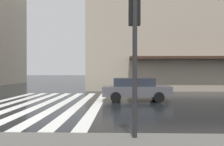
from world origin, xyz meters
The scene contains 5 objects.
ground_plane centered at (0.00, 0.00, 0.00)m, with size 220.00×220.00×0.00m, color black.
zebra_crossing centered at (4.00, 0.16, 0.00)m, with size 13.00×6.50×0.01m.
haussmann_block_corner centered at (20.55, -14.25, 8.97)m, with size 17.32×26.62×18.33m.
traffic_signal_post centered at (-3.31, -4.43, 2.81)m, with size 0.44×0.30×3.70m.
car_dark_grey centered at (5.50, -5.03, 0.76)m, with size 1.85×4.10×1.41m.
Camera 1 is at (-9.60, -4.04, 1.81)m, focal length 39.40 mm.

